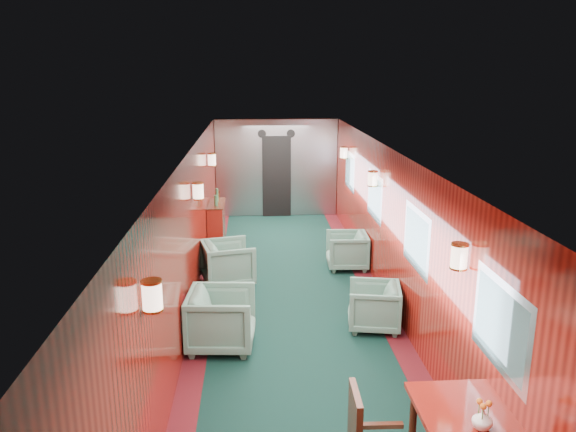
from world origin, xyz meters
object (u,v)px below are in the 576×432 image
(armchair_left_near, at_px, (222,319))
(armchair_right_far, at_px, (347,251))
(credenza, at_px, (217,225))
(armchair_right_near, at_px, (374,306))
(dining_table, at_px, (469,432))
(armchair_left_far, at_px, (228,263))

(armchair_left_near, height_order, armchair_right_far, armchair_left_near)
(armchair_right_far, bearing_deg, armchair_left_near, -33.76)
(credenza, relative_size, armchair_left_near, 1.41)
(armchair_right_near, xyz_separation_m, armchair_right_far, (0.03, 2.49, 0.01))
(dining_table, distance_m, armchair_left_far, 5.61)
(credenza, distance_m, armchair_left_near, 4.35)
(dining_table, xyz_separation_m, armchair_right_far, (-0.02, 5.84, -0.37))
(dining_table, height_order, armchair_right_far, dining_table)
(armchair_left_far, bearing_deg, armchair_right_far, -86.51)
(armchair_left_far, distance_m, armchair_right_near, 2.79)
(credenza, bearing_deg, armchair_right_far, -29.95)
(armchair_left_far, height_order, armchair_right_far, armchair_left_far)
(dining_table, bearing_deg, armchair_right_near, 90.65)
(credenza, height_order, armchair_left_near, credenza)
(credenza, relative_size, armchair_right_far, 1.65)
(armchair_left_near, xyz_separation_m, armchair_left_far, (-0.00, 2.25, -0.02))
(armchair_right_near, distance_m, armchair_right_far, 2.49)
(armchair_right_far, bearing_deg, armchair_left_far, -70.27)
(dining_table, relative_size, armchair_right_near, 1.56)
(dining_table, height_order, armchair_left_near, dining_table)
(credenza, distance_m, armchair_right_far, 2.84)
(armchair_left_far, distance_m, armchair_right_far, 2.24)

